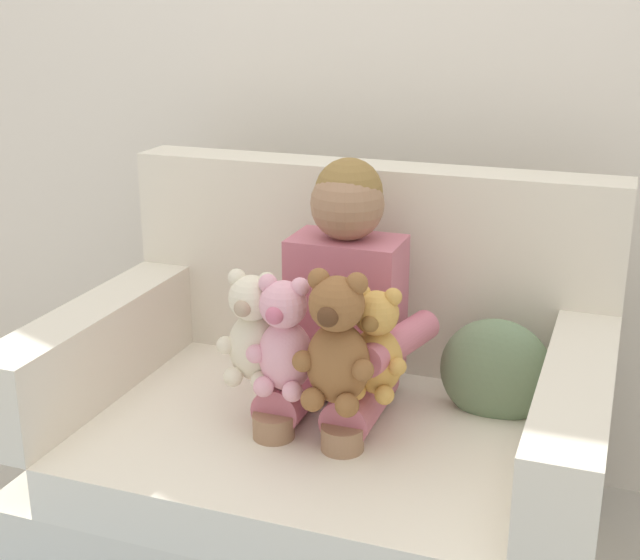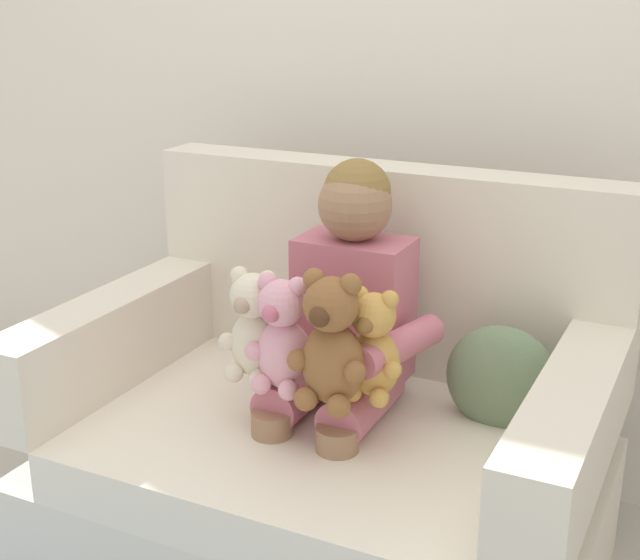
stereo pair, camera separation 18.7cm
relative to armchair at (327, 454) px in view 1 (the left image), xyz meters
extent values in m
cube|color=silver|center=(0.00, 0.66, 0.99)|extent=(6.00, 0.10, 2.60)
cube|color=silver|center=(0.00, -0.04, -0.15)|extent=(1.26, 0.87, 0.31)
cube|color=white|center=(0.00, -0.11, 0.06)|extent=(0.98, 0.73, 0.12)
cube|color=silver|center=(0.00, 0.32, 0.39)|extent=(1.26, 0.14, 0.52)
cube|color=silver|center=(-0.56, -0.11, 0.23)|extent=(0.14, 0.73, 0.22)
cube|color=silver|center=(0.56, -0.11, 0.23)|extent=(0.14, 0.73, 0.22)
cube|color=#C66B7F|center=(0.01, 0.09, 0.35)|extent=(0.26, 0.16, 0.34)
sphere|color=#9E7556|center=(0.01, 0.09, 0.60)|extent=(0.17, 0.17, 0.17)
sphere|color=olive|center=(0.01, 0.10, 0.63)|extent=(0.16, 0.16, 0.16)
cylinder|color=#C66B7F|center=(-0.07, -0.04, 0.18)|extent=(0.11, 0.26, 0.11)
cylinder|color=#9E7556|center=(-0.07, -0.17, 0.03)|extent=(0.09, 0.09, 0.30)
cylinder|color=#C66B7F|center=(0.09, -0.04, 0.18)|extent=(0.11, 0.26, 0.11)
cylinder|color=#9E7556|center=(0.09, -0.17, 0.03)|extent=(0.09, 0.09, 0.30)
cylinder|color=#C66B7F|center=(-0.15, -0.03, 0.33)|extent=(0.13, 0.27, 0.07)
cylinder|color=#C66B7F|center=(0.17, -0.03, 0.33)|extent=(0.13, 0.27, 0.07)
ellipsoid|color=gold|center=(0.15, -0.10, 0.31)|extent=(0.11, 0.10, 0.15)
sphere|color=gold|center=(0.15, -0.11, 0.42)|extent=(0.10, 0.10, 0.10)
sphere|color=brown|center=(0.15, -0.15, 0.41)|extent=(0.04, 0.04, 0.04)
sphere|color=gold|center=(0.11, -0.11, 0.46)|extent=(0.04, 0.04, 0.04)
sphere|color=gold|center=(0.09, -0.13, 0.32)|extent=(0.04, 0.04, 0.04)
sphere|color=gold|center=(0.12, -0.14, 0.25)|extent=(0.04, 0.04, 0.04)
sphere|color=gold|center=(0.18, -0.11, 0.46)|extent=(0.04, 0.04, 0.04)
sphere|color=gold|center=(0.20, -0.13, 0.32)|extent=(0.04, 0.04, 0.04)
sphere|color=gold|center=(0.18, -0.14, 0.25)|extent=(0.04, 0.04, 0.04)
ellipsoid|color=#EAA8BC|center=(-0.04, -0.15, 0.31)|extent=(0.12, 0.10, 0.16)
sphere|color=#EAA8BC|center=(-0.04, -0.16, 0.43)|extent=(0.10, 0.10, 0.10)
sphere|color=#CC6684|center=(-0.04, -0.21, 0.43)|extent=(0.04, 0.04, 0.04)
sphere|color=#EAA8BC|center=(-0.08, -0.16, 0.48)|extent=(0.04, 0.04, 0.04)
sphere|color=#EAA8BC|center=(-0.10, -0.18, 0.32)|extent=(0.04, 0.04, 0.04)
sphere|color=#EAA8BC|center=(-0.08, -0.20, 0.25)|extent=(0.05, 0.05, 0.05)
sphere|color=#EAA8BC|center=(-0.01, -0.16, 0.48)|extent=(0.04, 0.04, 0.04)
sphere|color=#EAA8BC|center=(0.01, -0.18, 0.32)|extent=(0.04, 0.04, 0.04)
sphere|color=#EAA8BC|center=(-0.01, -0.20, 0.25)|extent=(0.05, 0.05, 0.05)
ellipsoid|color=silver|center=(-0.13, -0.13, 0.31)|extent=(0.12, 0.10, 0.16)
sphere|color=silver|center=(-0.13, -0.14, 0.43)|extent=(0.10, 0.10, 0.10)
sphere|color=tan|center=(-0.13, -0.18, 0.42)|extent=(0.04, 0.04, 0.04)
sphere|color=silver|center=(-0.16, -0.13, 0.47)|extent=(0.04, 0.04, 0.04)
sphere|color=silver|center=(-0.18, -0.16, 0.32)|extent=(0.04, 0.04, 0.04)
sphere|color=silver|center=(-0.16, -0.17, 0.25)|extent=(0.04, 0.04, 0.04)
sphere|color=silver|center=(-0.09, -0.13, 0.47)|extent=(0.04, 0.04, 0.04)
sphere|color=silver|center=(-0.07, -0.16, 0.32)|extent=(0.04, 0.04, 0.04)
sphere|color=silver|center=(-0.09, -0.17, 0.25)|extent=(0.04, 0.04, 0.04)
ellipsoid|color=brown|center=(0.08, -0.17, 0.32)|extent=(0.14, 0.12, 0.18)
sphere|color=brown|center=(0.08, -0.18, 0.46)|extent=(0.12, 0.12, 0.12)
sphere|color=#4C2D19|center=(0.08, -0.24, 0.45)|extent=(0.04, 0.04, 0.04)
sphere|color=brown|center=(0.04, -0.18, 0.51)|extent=(0.05, 0.05, 0.05)
sphere|color=brown|center=(0.02, -0.21, 0.33)|extent=(0.05, 0.05, 0.05)
sphere|color=brown|center=(0.05, -0.22, 0.26)|extent=(0.05, 0.05, 0.05)
sphere|color=brown|center=(0.12, -0.18, 0.51)|extent=(0.05, 0.05, 0.05)
sphere|color=brown|center=(0.15, -0.21, 0.33)|extent=(0.05, 0.05, 0.05)
sphere|color=brown|center=(0.12, -0.22, 0.26)|extent=(0.05, 0.05, 0.05)
ellipsoid|color=slate|center=(0.37, 0.12, 0.22)|extent=(0.26, 0.12, 0.26)
camera|label=1|loc=(0.62, -1.76, 1.07)|focal=49.35mm
camera|label=2|loc=(0.80, -1.69, 1.07)|focal=49.35mm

